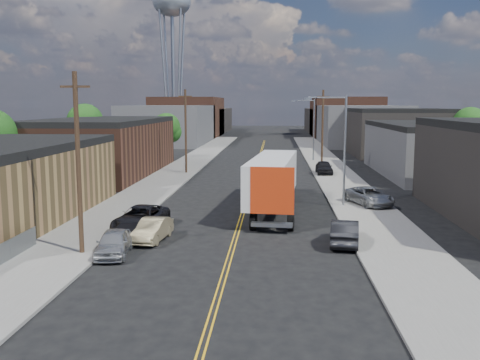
# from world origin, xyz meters

# --- Properties ---
(ground) EXTENTS (260.00, 260.00, 0.00)m
(ground) POSITION_xyz_m (0.00, 60.00, 0.00)
(ground) COLOR black
(ground) RESTS_ON ground
(centerline) EXTENTS (0.32, 120.00, 0.01)m
(centerline) POSITION_xyz_m (0.00, 45.00, 0.01)
(centerline) COLOR gold
(centerline) RESTS_ON ground
(sidewalk_left) EXTENTS (5.00, 140.00, 0.15)m
(sidewalk_left) POSITION_xyz_m (-9.50, 45.00, 0.07)
(sidewalk_left) COLOR slate
(sidewalk_left) RESTS_ON ground
(sidewalk_right) EXTENTS (5.00, 140.00, 0.15)m
(sidewalk_right) POSITION_xyz_m (9.50, 45.00, 0.07)
(sidewalk_right) COLOR slate
(sidewalk_right) RESTS_ON ground
(warehouse_brown) EXTENTS (12.00, 26.00, 6.60)m
(warehouse_brown) POSITION_xyz_m (-18.00, 44.00, 3.30)
(warehouse_brown) COLOR #44261B
(warehouse_brown) RESTS_ON ground
(industrial_right_b) EXTENTS (14.00, 24.00, 6.10)m
(industrial_right_b) POSITION_xyz_m (22.00, 46.00, 3.05)
(industrial_right_b) COLOR #3E3E41
(industrial_right_b) RESTS_ON ground
(industrial_right_c) EXTENTS (14.00, 22.00, 7.60)m
(industrial_right_c) POSITION_xyz_m (22.00, 72.00, 3.80)
(industrial_right_c) COLOR black
(industrial_right_c) RESTS_ON ground
(skyline_left_a) EXTENTS (16.00, 30.00, 8.00)m
(skyline_left_a) POSITION_xyz_m (-20.00, 95.00, 4.00)
(skyline_left_a) COLOR #3E3E41
(skyline_left_a) RESTS_ON ground
(skyline_right_a) EXTENTS (16.00, 30.00, 8.00)m
(skyline_right_a) POSITION_xyz_m (20.00, 95.00, 4.00)
(skyline_right_a) COLOR #3E3E41
(skyline_right_a) RESTS_ON ground
(skyline_left_b) EXTENTS (16.00, 26.00, 10.00)m
(skyline_left_b) POSITION_xyz_m (-20.00, 120.00, 5.00)
(skyline_left_b) COLOR #44261B
(skyline_left_b) RESTS_ON ground
(skyline_right_b) EXTENTS (16.00, 26.00, 10.00)m
(skyline_right_b) POSITION_xyz_m (20.00, 120.00, 5.00)
(skyline_right_b) COLOR #44261B
(skyline_right_b) RESTS_ON ground
(skyline_left_c) EXTENTS (16.00, 40.00, 7.00)m
(skyline_left_c) POSITION_xyz_m (-20.00, 140.00, 3.50)
(skyline_left_c) COLOR black
(skyline_left_c) RESTS_ON ground
(skyline_right_c) EXTENTS (16.00, 40.00, 7.00)m
(skyline_right_c) POSITION_xyz_m (20.00, 140.00, 3.50)
(skyline_right_c) COLOR black
(skyline_right_c) RESTS_ON ground
(water_tower) EXTENTS (9.00, 9.00, 36.90)m
(water_tower) POSITION_xyz_m (-22.00, 110.00, 30.65)
(water_tower) COLOR gray
(water_tower) RESTS_ON ground
(streetlight_near) EXTENTS (3.39, 0.25, 9.00)m
(streetlight_near) POSITION_xyz_m (7.60, 25.00, 5.33)
(streetlight_near) COLOR gray
(streetlight_near) RESTS_ON ground
(streetlight_far) EXTENTS (3.39, 0.25, 9.00)m
(streetlight_far) POSITION_xyz_m (7.60, 60.00, 5.33)
(streetlight_far) COLOR gray
(streetlight_far) RESTS_ON ground
(utility_pole_left_near) EXTENTS (1.60, 0.26, 10.00)m
(utility_pole_left_near) POSITION_xyz_m (-8.20, 10.00, 5.14)
(utility_pole_left_near) COLOR black
(utility_pole_left_near) RESTS_ON ground
(utility_pole_left_far) EXTENTS (1.60, 0.26, 10.00)m
(utility_pole_left_far) POSITION_xyz_m (-8.20, 45.00, 5.14)
(utility_pole_left_far) COLOR black
(utility_pole_left_far) RESTS_ON ground
(utility_pole_right) EXTENTS (1.60, 0.26, 10.00)m
(utility_pole_right) POSITION_xyz_m (8.20, 48.00, 5.14)
(utility_pole_right) COLOR black
(utility_pole_right) RESTS_ON ground
(tree_left_mid) EXTENTS (5.10, 5.04, 8.37)m
(tree_left_mid) POSITION_xyz_m (-23.94, 55.00, 5.48)
(tree_left_mid) COLOR black
(tree_left_mid) RESTS_ON ground
(tree_left_far) EXTENTS (4.35, 4.20, 6.97)m
(tree_left_far) POSITION_xyz_m (-13.94, 62.00, 4.57)
(tree_left_far) COLOR black
(tree_left_far) RESTS_ON ground
(tree_right_far) EXTENTS (4.85, 4.76, 7.91)m
(tree_right_far) POSITION_xyz_m (30.06, 60.00, 5.18)
(tree_right_far) COLOR black
(tree_right_far) RESTS_ON ground
(semi_truck) EXTENTS (4.06, 16.72, 4.32)m
(semi_truck) POSITION_xyz_m (2.26, 23.76, 2.46)
(semi_truck) COLOR silver
(semi_truck) RESTS_ON ground
(car_left_a) EXTENTS (2.16, 4.34, 1.42)m
(car_left_a) POSITION_xyz_m (-6.40, 10.00, 0.71)
(car_left_a) COLOR #A6A8AB
(car_left_a) RESTS_ON ground
(car_left_b) EXTENTS (1.88, 4.28, 1.37)m
(car_left_b) POSITION_xyz_m (-5.00, 13.31, 0.68)
(car_left_b) COLOR #887A59
(car_left_b) RESTS_ON ground
(car_left_c) EXTENTS (3.15, 5.92, 1.58)m
(car_left_c) POSITION_xyz_m (-6.40, 16.00, 0.79)
(car_left_c) COLOR black
(car_left_c) RESTS_ON ground
(car_right_oncoming) EXTENTS (2.20, 4.72, 1.50)m
(car_right_oncoming) POSITION_xyz_m (6.60, 13.18, 0.75)
(car_right_oncoming) COLOR black
(car_right_oncoming) RESTS_ON ground
(car_right_lot_a) EXTENTS (3.96, 5.62, 1.42)m
(car_right_lot_a) POSITION_xyz_m (10.12, 25.38, 0.86)
(car_right_lot_a) COLOR #989B9C
(car_right_lot_a) RESTS_ON sidewalk_right
(car_right_lot_c) EXTENTS (1.88, 4.51, 1.53)m
(car_right_lot_c) POSITION_xyz_m (8.20, 44.88, 0.91)
(car_right_lot_c) COLOR black
(car_right_lot_c) RESTS_ON sidewalk_right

